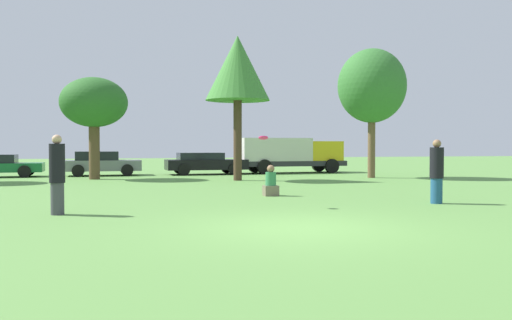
% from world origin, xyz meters
% --- Properties ---
extents(ground_plane, '(120.00, 120.00, 0.00)m').
position_xyz_m(ground_plane, '(0.00, 0.00, 0.00)').
color(ground_plane, '#5B8E42').
extents(person_thrower, '(0.35, 0.35, 1.83)m').
position_xyz_m(person_thrower, '(-4.64, 3.29, 0.92)').
color(person_thrower, '#3F3F47').
rests_on(person_thrower, ground).
extents(person_catcher, '(0.37, 0.37, 1.75)m').
position_xyz_m(person_catcher, '(5.09, 3.02, 0.87)').
color(person_catcher, navy).
rests_on(person_catcher, ground).
extents(frisbee, '(0.25, 0.24, 0.11)m').
position_xyz_m(frisbee, '(0.30, 3.46, 1.78)').
color(frisbee, '#F21E72').
extents(bystander_sitting, '(0.45, 0.38, 0.97)m').
position_xyz_m(bystander_sitting, '(1.39, 6.37, 0.40)').
color(bystander_sitting, '#726651').
rests_on(bystander_sitting, ground).
extents(tree_1, '(3.13, 3.13, 4.80)m').
position_xyz_m(tree_1, '(-4.21, 16.50, 3.57)').
color(tree_1, brown).
rests_on(tree_1, ground).
extents(tree_2, '(2.94, 2.94, 6.59)m').
position_xyz_m(tree_2, '(2.12, 13.87, 5.05)').
color(tree_2, '#473323').
rests_on(tree_2, ground).
extents(tree_3, '(3.36, 3.36, 6.37)m').
position_xyz_m(tree_3, '(8.99, 14.10, 4.51)').
color(tree_3, brown).
rests_on(tree_3, ground).
extents(parked_car_grey, '(3.98, 2.00, 1.28)m').
position_xyz_m(parked_car_grey, '(-3.95, 19.68, 0.67)').
color(parked_car_grey, slate).
rests_on(parked_car_grey, ground).
extents(parked_car_black, '(4.47, 2.01, 1.20)m').
position_xyz_m(parked_car_black, '(1.57, 19.40, 0.65)').
color(parked_car_black, black).
rests_on(parked_car_black, ground).
extents(delivery_truck_yellow, '(6.64, 2.32, 2.03)m').
position_xyz_m(delivery_truck_yellow, '(6.59, 19.72, 1.15)').
color(delivery_truck_yellow, '#2D2D33').
rests_on(delivery_truck_yellow, ground).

